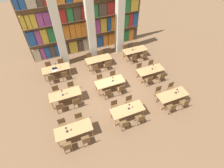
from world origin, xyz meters
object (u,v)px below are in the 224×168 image
(chair_1, at_px, (62,124))
(desk_lamp_6, at_px, (56,65))
(reading_table_0, at_px, (74,130))
(chair_13, at_px, (56,91))
(chair_30, at_px, (107,65))
(reading_table_8, at_px, (135,51))
(reading_table_2, at_px, (172,95))
(chair_19, at_px, (113,76))
(reading_table_4, at_px, (110,82))
(chair_14, at_px, (76,102))
(chair_12, at_px, (60,107))
(chair_20, at_px, (149,80))
(desk_lamp_0, at_px, (66,129))
(chair_5, at_px, (115,106))
(chair_27, at_px, (61,64))
(reading_table_7, at_px, (98,60))
(chair_33, at_px, (126,49))
(pillar_center, at_px, (90,23))
(chair_18, at_px, (121,89))
(chair_2, at_px, (86,140))
(reading_table_3, at_px, (65,95))
(chair_15, at_px, (71,87))
(desk_lamp_1, at_px, (129,105))
(pillar_left, at_px, (58,29))
(chair_23, at_px, (151,65))
(chair_35, at_px, (136,47))
(desk_lamp_2, at_px, (177,90))
(chair_4, at_px, (124,124))
(chair_6, at_px, (140,119))
(chair_3, at_px, (79,119))
(chair_34, at_px, (144,56))
(desk_lamp_7, at_px, (133,47))
(chair_10, at_px, (185,103))
(chair_22, at_px, (161,77))
(chair_8, at_px, (172,108))
(desk_lamp_3, at_px, (62,92))
(chair_7, at_px, (129,101))
(chair_0, at_px, (68,147))
(desk_lamp_5, at_px, (153,66))
(chair_9, at_px, (159,92))
(chair_25, at_px, (49,67))
(chair_11, at_px, (171,88))
(chair_32, at_px, (133,58))
(reading_table_5, at_px, (150,71))
(chair_21, at_px, (140,68))

(chair_1, height_order, desk_lamp_6, desk_lamp_6)
(reading_table_0, xyz_separation_m, chair_13, (-0.42, 3.31, -0.18))
(chair_30, height_order, reading_table_8, chair_30)
(reading_table_2, bearing_deg, chair_19, 129.93)
(reading_table_4, xyz_separation_m, chair_30, (0.53, 1.96, -0.18))
(chair_1, bearing_deg, chair_14, -130.97)
(reading_table_0, bearing_deg, chair_12, 102.17)
(reading_table_4, xyz_separation_m, chair_20, (2.66, -0.64, -0.18))
(desk_lamp_0, relative_size, chair_5, 0.47)
(reading_table_0, distance_m, chair_27, 6.03)
(reading_table_7, bearing_deg, chair_33, 14.68)
(pillar_center, height_order, chair_12, pillar_center)
(desk_lamp_0, bearing_deg, chair_18, 26.00)
(chair_2, height_order, chair_20, same)
(reading_table_2, distance_m, reading_table_3, 6.70)
(reading_table_3, bearing_deg, chair_15, 52.94)
(desk_lamp_1, bearing_deg, pillar_left, 110.82)
(chair_23, relative_size, chair_35, 1.00)
(desk_lamp_2, relative_size, chair_14, 0.46)
(chair_4, relative_size, chair_18, 1.00)
(pillar_center, xyz_separation_m, chair_6, (0.52, -7.18, -2.53))
(chair_3, bearing_deg, chair_34, -148.54)
(chair_1, relative_size, chair_30, 1.00)
(reading_table_4, bearing_deg, reading_table_0, -139.74)
(chair_35, bearing_deg, desk_lamp_7, 43.23)
(chair_10, relative_size, chair_22, 1.00)
(chair_27, xyz_separation_m, chair_30, (3.19, -1.45, 0.00))
(chair_1, distance_m, chair_8, 6.39)
(reading_table_2, bearing_deg, chair_5, 168.89)
(pillar_left, distance_m, reading_table_0, 7.05)
(chair_8, bearing_deg, reading_table_7, 114.06)
(chair_1, xyz_separation_m, reading_table_2, (6.76, -0.60, 0.18))
(chair_14, relative_size, desk_lamp_3, 1.95)
(chair_6, distance_m, chair_7, 1.37)
(reading_table_4, bearing_deg, reading_table_8, 39.42)
(reading_table_2, bearing_deg, chair_3, 174.07)
(chair_23, bearing_deg, chair_0, 29.01)
(chair_14, distance_m, desk_lamp_5, 5.84)
(chair_9, distance_m, chair_25, 8.18)
(chair_7, relative_size, chair_13, 1.00)
(chair_25, bearing_deg, chair_11, 144.12)
(reading_table_4, relative_size, chair_32, 2.25)
(chair_33, bearing_deg, chair_9, 89.09)
(chair_7, bearing_deg, reading_table_7, -83.57)
(reading_table_5, height_order, chair_27, chair_27)
(chair_2, height_order, chair_33, same)
(chair_5, distance_m, reading_table_4, 1.86)
(chair_4, distance_m, chair_27, 6.97)
(desk_lamp_2, relative_size, chair_23, 0.46)
(chair_21, height_order, reading_table_7, chair_21)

